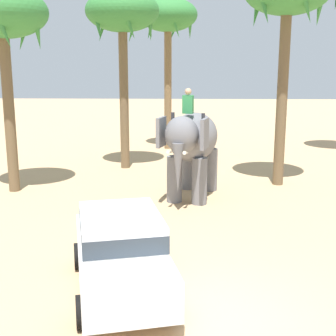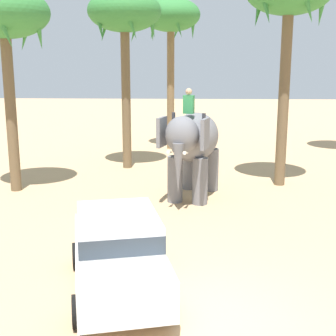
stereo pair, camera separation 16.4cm
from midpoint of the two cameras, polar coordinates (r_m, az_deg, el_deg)
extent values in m
plane|color=tan|center=(8.96, 5.24, -18.35)|extent=(120.00, 120.00, 0.00)
cube|color=white|center=(9.78, -5.70, -11.12)|extent=(2.64, 4.39, 0.76)
cube|color=white|center=(9.43, -5.73, -7.46)|extent=(2.02, 2.42, 0.64)
cube|color=#2D3842|center=(9.43, -5.73, -7.46)|extent=(2.05, 2.44, 0.35)
cylinder|color=black|center=(11.07, -10.77, -10.55)|extent=(0.32, 0.63, 0.60)
cylinder|color=black|center=(11.19, -1.90, -10.07)|extent=(0.32, 0.63, 0.60)
cylinder|color=black|center=(8.77, -10.57, -16.96)|extent=(0.32, 0.63, 0.60)
cylinder|color=black|center=(8.93, 0.85, -16.19)|extent=(0.32, 0.63, 0.60)
ellipsoid|color=slate|center=(16.36, 3.57, 3.85)|extent=(2.32, 3.40, 1.70)
cylinder|color=slate|center=(15.64, 4.26, -1.61)|extent=(0.52, 0.52, 1.60)
cylinder|color=slate|center=(15.85, 1.16, -1.39)|extent=(0.52, 0.52, 1.60)
cylinder|color=slate|center=(17.41, 5.65, -0.20)|extent=(0.52, 0.52, 1.60)
cylinder|color=slate|center=(17.60, 2.84, -0.01)|extent=(0.52, 0.52, 1.60)
ellipsoid|color=slate|center=(14.76, 2.08, 4.11)|extent=(1.31, 1.24, 1.20)
cube|color=slate|center=(14.68, 4.91, 4.22)|extent=(0.32, 0.80, 0.96)
cube|color=slate|center=(15.05, -0.47, 4.47)|extent=(0.32, 0.80, 0.96)
cone|color=slate|center=(14.51, 1.59, -0.05)|extent=(0.44, 0.44, 1.60)
cone|color=beige|center=(14.39, 2.65, 1.87)|extent=(0.26, 0.57, 0.21)
cone|color=beige|center=(14.53, 0.67, 1.99)|extent=(0.26, 0.57, 0.21)
cube|color=#338C4C|center=(15.41, 2.87, 7.82)|extent=(0.39, 0.32, 0.60)
sphere|color=tan|center=(15.38, 2.89, 9.39)|extent=(0.22, 0.22, 0.22)
cylinder|color=#333338|center=(15.34, 4.74, 5.71)|extent=(0.12, 0.12, 0.55)
cylinder|color=#333338|center=(15.59, 0.99, 5.86)|extent=(0.12, 0.12, 0.55)
cylinder|color=brown|center=(21.09, -4.97, 9.04)|extent=(0.40, 0.40, 6.73)
ellipsoid|color=#337A38|center=(21.18, -5.15, 18.71)|extent=(3.20, 3.20, 1.80)
cone|color=#337A38|center=(21.01, -1.73, 17.44)|extent=(0.40, 0.92, 1.64)
cone|color=#337A38|center=(22.22, -3.72, 17.14)|extent=(0.91, 0.57, 1.67)
cone|color=#337A38|center=(21.98, -7.49, 17.12)|extent=(0.73, 0.83, 1.69)
cone|color=#337A38|center=(20.59, -8.21, 17.42)|extent=(0.73, 0.83, 1.69)
cone|color=#337A38|center=(19.96, -4.49, 17.67)|extent=(0.91, 0.57, 1.67)
cylinder|color=brown|center=(17.90, -18.57, 7.06)|extent=(0.39, 0.39, 6.22)
ellipsoid|color=#337A38|center=(17.93, -19.32, 17.64)|extent=(3.20, 3.20, 1.80)
cone|color=#337A38|center=(17.49, -15.40, 16.39)|extent=(0.40, 0.92, 1.64)
cone|color=#337A38|center=(18.83, -16.79, 15.99)|extent=(0.91, 0.57, 1.67)
cone|color=#337A38|center=(16.69, -19.48, 16.35)|extent=(0.91, 0.57, 1.67)
cylinder|color=brown|center=(18.36, 14.33, 8.81)|extent=(0.41, 0.41, 7.10)
cone|color=#337A38|center=(18.74, 18.69, 18.59)|extent=(0.40, 0.92, 1.64)
cone|color=#337A38|center=(19.65, 15.30, 18.47)|extent=(0.91, 0.57, 1.67)
cone|color=#337A38|center=(19.00, 11.42, 18.88)|extent=(0.73, 0.83, 1.69)
cone|color=#337A38|center=(17.61, 12.12, 19.39)|extent=(0.73, 0.83, 1.69)
cone|color=#337A38|center=(17.44, 16.97, 19.21)|extent=(0.91, 0.57, 1.67)
cylinder|color=brown|center=(26.15, 0.51, 10.14)|extent=(0.41, 0.41, 7.11)
ellipsoid|color=#337A38|center=(26.27, 0.53, 18.35)|extent=(3.20, 3.20, 1.80)
cone|color=#337A38|center=(26.20, 3.27, 17.25)|extent=(0.40, 0.92, 1.64)
cone|color=#337A38|center=(27.35, 1.44, 17.06)|extent=(0.91, 0.57, 1.67)
cone|color=#337A38|center=(26.98, -1.57, 17.13)|extent=(0.73, 0.83, 1.69)
cone|color=#337A38|center=(25.58, -1.82, 17.39)|extent=(0.73, 0.83, 1.69)
cone|color=#337A38|center=(25.07, 1.30, 17.49)|extent=(0.91, 0.57, 1.67)
camera|label=1|loc=(0.08, -89.66, 0.07)|focal=49.50mm
camera|label=2|loc=(0.08, 90.34, -0.07)|focal=49.50mm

